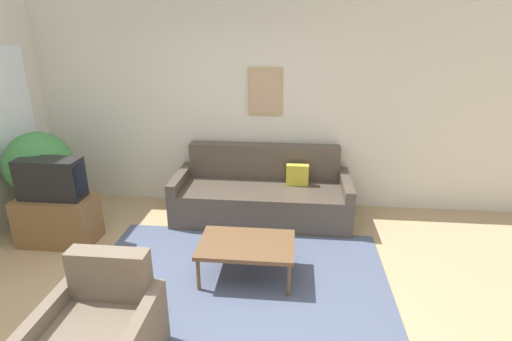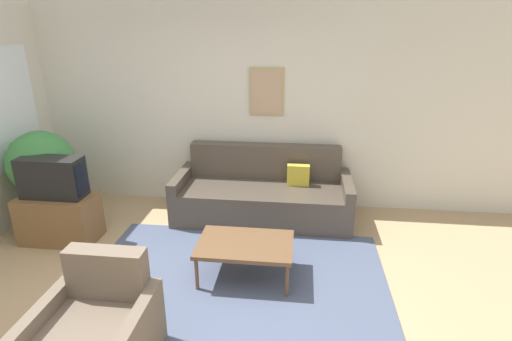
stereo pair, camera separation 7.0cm
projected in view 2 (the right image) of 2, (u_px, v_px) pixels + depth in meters
The scene contains 11 objects.
ground_plane at pixel (179, 319), 3.39m from camera, with size 16.00×16.00×0.00m, color tan.
area_rug at pixel (235, 278), 3.93m from camera, with size 2.94×1.94×0.01m.
wall_back at pixel (228, 106), 5.25m from camera, with size 8.00×0.09×2.70m.
couch at pixel (263, 195), 5.12m from camera, with size 2.21×0.90×0.88m.
coffee_table at pixel (245, 246), 3.85m from camera, with size 0.92×0.61×0.38m.
tv_stand at pixel (60, 218), 4.56m from camera, with size 0.83×0.46×0.55m.
tv at pixel (52, 177), 4.38m from camera, with size 0.69×0.28×0.45m.
armchair at pixel (96, 336), 2.83m from camera, with size 0.77×0.76×0.82m.
potted_plant_tall at pixel (42, 165), 4.76m from camera, with size 0.77×0.77×1.19m.
potted_plant_by_window at pixel (66, 182), 5.19m from camera, with size 0.43×0.43×0.69m.
potted_plant_small at pixel (48, 173), 4.96m from camera, with size 0.62×0.62×0.96m.
Camera 2 is at (0.97, -2.65, 2.35)m, focal length 28.00 mm.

